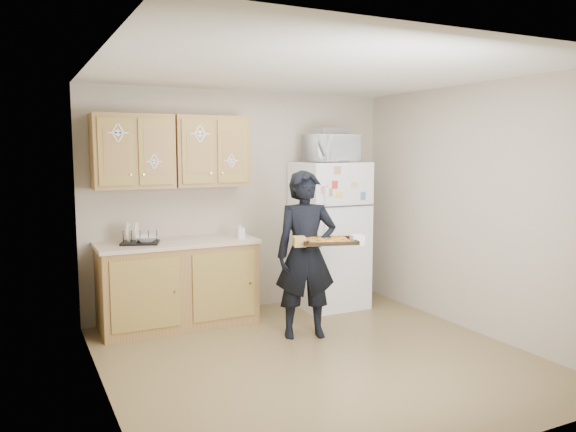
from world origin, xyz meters
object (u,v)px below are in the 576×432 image
(microwave, at_px, (331,148))
(dish_rack, at_px, (140,236))
(person, at_px, (306,255))
(baking_tray, at_px, (329,242))
(refrigerator, at_px, (329,235))

(microwave, xyz_separation_m, dish_rack, (-2.17, 0.10, -0.88))
(person, xyz_separation_m, baking_tray, (0.09, -0.29, 0.16))
(refrigerator, bearing_deg, microwave, -105.47)
(dish_rack, bearing_deg, refrigerator, -1.23)
(baking_tray, relative_size, dish_rack, 1.35)
(dish_rack, bearing_deg, person, -32.33)
(baking_tray, bearing_deg, person, 123.67)
(person, distance_m, dish_rack, 1.68)
(baking_tray, bearing_deg, refrigerator, 76.04)
(refrigerator, distance_m, person, 1.14)
(refrigerator, height_order, microwave, microwave)
(microwave, bearing_deg, person, -135.95)
(person, xyz_separation_m, microwave, (0.75, 0.80, 1.04))
(baking_tray, distance_m, microwave, 1.54)
(refrigerator, bearing_deg, person, -131.98)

